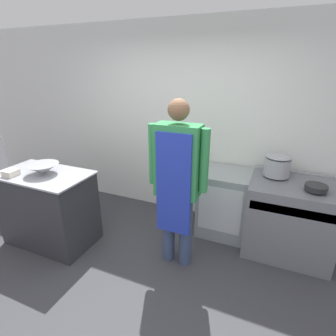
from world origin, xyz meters
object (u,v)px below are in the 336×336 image
stove (289,218)px  saute_pan (316,187)px  person_cook (177,177)px  plastic_tub (11,173)px  fridge_unit (224,202)px  mixing_bowl (43,169)px  stock_pot (277,165)px

stove → saute_pan: saute_pan is taller
person_cook → plastic_tub: size_ratio=12.93×
stove → person_cook: 1.48m
saute_pan → fridge_unit: bearing=166.7°
stove → fridge_unit: 0.79m
fridge_unit → mixing_bowl: bearing=-151.4°
stove → mixing_bowl: size_ratio=2.56×
stove → fridge_unit: size_ratio=1.09×
saute_pan → stove: bearing=145.4°
stock_pot → saute_pan: size_ratio=1.31×
plastic_tub → stock_pot: bearing=24.5°
person_cook → saute_pan: size_ratio=8.25×
fridge_unit → plastic_tub: bearing=-150.9°
person_cook → saute_pan: bearing=23.4°
stove → person_cook: person_cook is taller
stock_pot → saute_pan: stock_pot is taller
person_cook → stock_pot: size_ratio=6.31×
stove → plastic_tub: 3.29m
stock_pot → plastic_tub: bearing=-155.5°
person_cook → mixing_bowl: person_cook is taller
stock_pot → saute_pan: bearing=-33.3°
stove → fridge_unit: bearing=172.8°
stock_pot → person_cook: bearing=-138.1°
person_cook → stock_pot: person_cook is taller
person_cook → saute_pan: person_cook is taller
fridge_unit → person_cook: (-0.36, -0.81, 0.62)m
stove → stock_pot: stock_pot is taller
plastic_tub → saute_pan: bearing=17.6°
fridge_unit → stock_pot: 0.83m
stove → plastic_tub: size_ratio=6.61×
fridge_unit → saute_pan: (0.97, -0.23, 0.50)m
stove → saute_pan: (0.19, -0.13, 0.49)m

